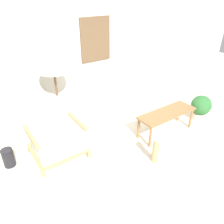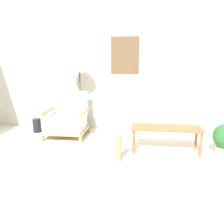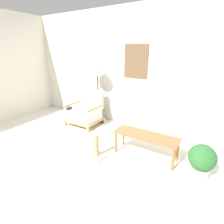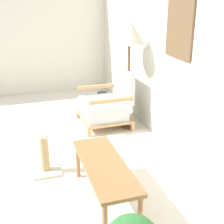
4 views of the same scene
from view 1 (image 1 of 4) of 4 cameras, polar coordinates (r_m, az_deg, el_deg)
name	(u,v)px [view 1 (image 1 of 4)]	position (r m, az deg, el deg)	size (l,w,h in m)	color
ground_plane	(171,187)	(3.17, 15.24, -18.31)	(14.00, 14.00, 0.00)	silver
wall_back	(89,52)	(3.89, -5.95, 15.35)	(8.00, 0.09, 2.70)	silver
armchair	(55,136)	(3.49, -14.57, -6.19)	(0.78, 0.70, 0.85)	tan
floor_lamp	(53,64)	(3.32, -15.18, 11.98)	(0.44, 0.44, 1.55)	brown
coffee_table	(167,115)	(3.94, 14.12, -0.73)	(1.10, 0.38, 0.42)	olive
vase	(8,158)	(3.59, -25.44, -10.72)	(0.17, 0.17, 0.28)	black
potted_plant	(201,107)	(4.59, 22.17, 1.23)	(0.39, 0.39, 0.52)	beige
scratching_post	(155,154)	(3.35, 11.22, -10.78)	(0.31, 0.31, 0.47)	beige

